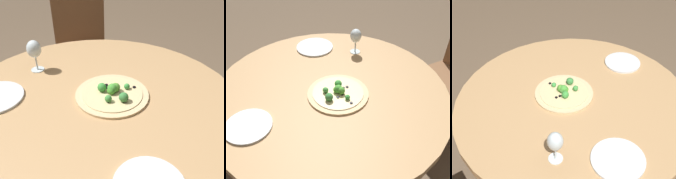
% 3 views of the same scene
% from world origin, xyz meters
% --- Properties ---
extents(dining_table, '(1.19, 1.19, 0.70)m').
position_xyz_m(dining_table, '(0.00, 0.00, 0.65)').
color(dining_table, tan).
rests_on(dining_table, ground_plane).
extents(chair, '(0.52, 0.52, 0.92)m').
position_xyz_m(chair, '(-0.87, 0.33, 0.49)').
color(chair, brown).
rests_on(chair, ground_plane).
extents(pizza, '(0.30, 0.30, 0.05)m').
position_xyz_m(pizza, '(0.01, 0.07, 0.71)').
color(pizza, '#DBBC89').
rests_on(pizza, dining_table).
extents(wine_glass, '(0.07, 0.07, 0.15)m').
position_xyz_m(wine_glass, '(-0.35, -0.13, 0.81)').
color(wine_glass, silver).
rests_on(wine_glass, dining_table).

